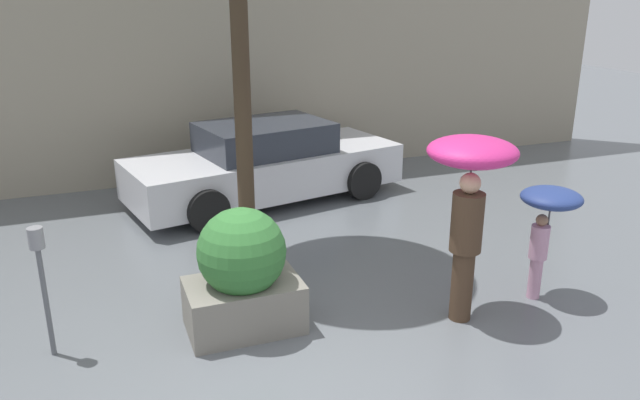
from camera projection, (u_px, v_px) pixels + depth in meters
The scene contains 7 objects.
ground_plane at pixel (281, 373), 5.73m from camera, with size 40.00×40.00×0.00m, color slate.
building_facade at pixel (162, 9), 10.51m from camera, with size 18.00×0.30×6.00m.
planter_box at pixel (243, 273), 6.29m from camera, with size 1.17×0.90×1.31m.
person_adult at pixel (470, 181), 6.29m from camera, with size 0.92×0.92×1.95m.
person_child at pixel (548, 211), 6.82m from camera, with size 0.66×0.66×1.30m.
parked_car_near at pixel (265, 164), 10.23m from camera, with size 4.69×2.52×1.29m.
parking_meter at pixel (40, 266), 5.72m from camera, with size 0.14×0.14×1.31m.
Camera 1 is at (-1.40, -4.71, 3.37)m, focal length 35.00 mm.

